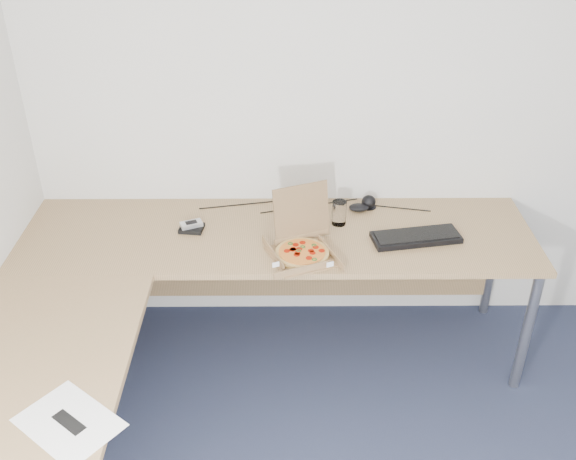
{
  "coord_description": "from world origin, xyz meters",
  "views": [
    {
      "loc": [
        -0.47,
        -1.33,
        2.42
      ],
      "look_at": [
        -0.45,
        1.28,
        0.82
      ],
      "focal_mm": 40.9,
      "sensor_mm": 36.0,
      "label": 1
    }
  ],
  "objects_px": {
    "desk": "(203,290)",
    "pizza_box": "(302,249)",
    "keyboard": "(416,237)",
    "wallet": "(192,228)",
    "drinking_glass": "(339,213)"
  },
  "relations": [
    {
      "from": "desk",
      "to": "pizza_box",
      "type": "relative_size",
      "value": 7.76
    },
    {
      "from": "keyboard",
      "to": "drinking_glass",
      "type": "bearing_deg",
      "value": 147.03
    },
    {
      "from": "pizza_box",
      "to": "drinking_glass",
      "type": "xyz_separation_m",
      "value": [
        0.19,
        0.28,
        0.03
      ]
    },
    {
      "from": "pizza_box",
      "to": "wallet",
      "type": "bearing_deg",
      "value": 135.45
    },
    {
      "from": "desk",
      "to": "pizza_box",
      "type": "xyz_separation_m",
      "value": [
        0.44,
        0.23,
        0.06
      ]
    },
    {
      "from": "keyboard",
      "to": "wallet",
      "type": "relative_size",
      "value": 3.71
    },
    {
      "from": "drinking_glass",
      "to": "keyboard",
      "type": "bearing_deg",
      "value": -22.93
    },
    {
      "from": "pizza_box",
      "to": "keyboard",
      "type": "xyz_separation_m",
      "value": [
        0.55,
        0.13,
        -0.02
      ]
    },
    {
      "from": "drinking_glass",
      "to": "wallet",
      "type": "height_order",
      "value": "drinking_glass"
    },
    {
      "from": "desk",
      "to": "pizza_box",
      "type": "distance_m",
      "value": 0.5
    },
    {
      "from": "drinking_glass",
      "to": "pizza_box",
      "type": "bearing_deg",
      "value": -124.23
    },
    {
      "from": "desk",
      "to": "wallet",
      "type": "bearing_deg",
      "value": 102.39
    },
    {
      "from": "drinking_glass",
      "to": "keyboard",
      "type": "xyz_separation_m",
      "value": [
        0.36,
        -0.15,
        -0.05
      ]
    },
    {
      "from": "pizza_box",
      "to": "wallet",
      "type": "xyz_separation_m",
      "value": [
        -0.54,
        0.23,
        -0.02
      ]
    },
    {
      "from": "desk",
      "to": "keyboard",
      "type": "relative_size",
      "value": 5.92
    }
  ]
}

